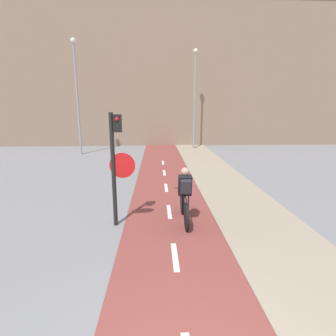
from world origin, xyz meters
name	(u,v)px	position (x,y,z in m)	size (l,w,h in m)	color
building_row_background	(160,75)	(0.00, 22.90, 6.04)	(60.00, 5.20, 12.06)	#89705B
traffic_light_pole	(116,157)	(-1.41, 4.68, 1.87)	(0.67, 0.25, 3.01)	black
street_lamp_far	(76,86)	(-5.63, 16.34, 4.54)	(0.36, 0.36, 7.53)	gray
street_lamp_sidewalk	(195,90)	(2.57, 18.52, 4.49)	(0.36, 0.36, 7.42)	gray
cyclist_near	(185,197)	(0.39, 4.80, 0.73)	(0.46, 1.84, 1.56)	black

